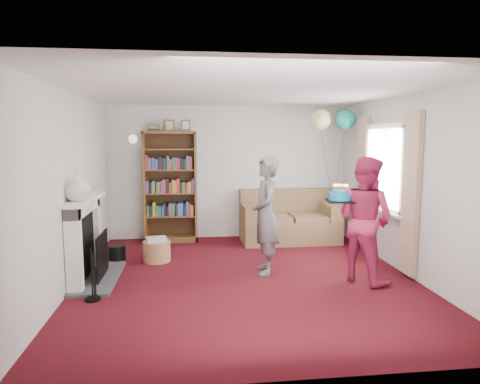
{
  "coord_description": "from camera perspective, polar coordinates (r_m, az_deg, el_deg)",
  "views": [
    {
      "loc": [
        -0.75,
        -5.59,
        1.91
      ],
      "look_at": [
        -0.01,
        0.6,
        1.11
      ],
      "focal_mm": 32.0,
      "sensor_mm": 36.0,
      "label": 1
    }
  ],
  "objects": [
    {
      "name": "sofa",
      "position": [
        8.02,
        6.47,
        -3.97
      ],
      "size": [
        1.76,
        0.93,
        0.93
      ],
      "rotation": [
        0.0,
        0.0,
        0.01
      ],
      "color": "brown",
      "rests_on": "ground"
    },
    {
      "name": "person_striped",
      "position": [
        5.99,
        3.46,
        -3.13
      ],
      "size": [
        0.43,
        0.62,
        1.65
      ],
      "primitive_type": "imported",
      "rotation": [
        0.0,
        0.0,
        -1.63
      ],
      "color": "black",
      "rests_on": "ground"
    },
    {
      "name": "wall_right",
      "position": [
        6.38,
        21.39,
        0.88
      ],
      "size": [
        0.02,
        5.0,
        2.5
      ],
      "primitive_type": "cube",
      "color": "silver",
      "rests_on": "ground"
    },
    {
      "name": "wicker_basket",
      "position": [
        6.8,
        -11.04,
        -7.64
      ],
      "size": [
        0.42,
        0.42,
        0.38
      ],
      "rotation": [
        0.0,
        0.0,
        0.21
      ],
      "color": "#A6784D",
      "rests_on": "ground"
    },
    {
      "name": "bookcase",
      "position": [
        7.95,
        -9.24,
        0.52
      ],
      "size": [
        0.95,
        0.42,
        2.22
      ],
      "color": "#472B14",
      "rests_on": "ground"
    },
    {
      "name": "wall_left",
      "position": [
        5.82,
        -21.8,
        0.29
      ],
      "size": [
        0.02,
        5.0,
        2.5
      ],
      "primitive_type": "cube",
      "color": "silver",
      "rests_on": "ground"
    },
    {
      "name": "wall_back",
      "position": [
        8.16,
        -1.52,
        2.67
      ],
      "size": [
        4.5,
        0.02,
        2.5
      ],
      "primitive_type": "cube",
      "color": "silver",
      "rests_on": "ground"
    },
    {
      "name": "window_bay",
      "position": [
        6.89,
        18.63,
        1.05
      ],
      "size": [
        0.14,
        2.02,
        2.2
      ],
      "color": "white",
      "rests_on": "ground"
    },
    {
      "name": "ground",
      "position": [
        5.95,
        0.8,
        -11.4
      ],
      "size": [
        5.0,
        5.0,
        0.0
      ],
      "primitive_type": "plane",
      "color": "black",
      "rests_on": "ground"
    },
    {
      "name": "wall_sconce",
      "position": [
        8.01,
        -14.09,
        6.89
      ],
      "size": [
        0.16,
        0.23,
        0.16
      ],
      "color": "gold",
      "rests_on": "ground"
    },
    {
      "name": "mantel_vase",
      "position": [
        5.64,
        -20.84,
        0.64
      ],
      "size": [
        0.4,
        0.4,
        0.35
      ],
      "primitive_type": "imported",
      "rotation": [
        0.0,
        0.0,
        -0.2
      ],
      "color": "beige",
      "rests_on": "fireplace"
    },
    {
      "name": "birthday_cake",
      "position": [
        5.74,
        13.25,
        -0.57
      ],
      "size": [
        0.35,
        0.35,
        0.22
      ],
      "rotation": [
        0.0,
        0.0,
        -0.17
      ],
      "color": "black",
      "rests_on": "ground"
    },
    {
      "name": "balloons",
      "position": [
        7.8,
        12.3,
        9.42
      ],
      "size": [
        0.8,
        0.36,
        1.72
      ],
      "color": "#3F3F3F",
      "rests_on": "ground"
    },
    {
      "name": "fireplace",
      "position": [
        6.09,
        -19.44,
        -6.37
      ],
      "size": [
        0.55,
        1.8,
        1.12
      ],
      "color": "#3F3F42",
      "rests_on": "ground"
    },
    {
      "name": "ceiling",
      "position": [
        5.67,
        0.85,
        13.35
      ],
      "size": [
        4.5,
        5.0,
        0.01
      ],
      "primitive_type": "cube",
      "color": "white",
      "rests_on": "wall_back"
    },
    {
      "name": "person_magenta",
      "position": [
        5.89,
        16.28,
        -3.53
      ],
      "size": [
        0.97,
        1.02,
        1.66
      ],
      "primitive_type": "imported",
      "rotation": [
        0.0,
        0.0,
        2.15
      ],
      "color": "#AA224C",
      "rests_on": "ground"
    }
  ]
}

